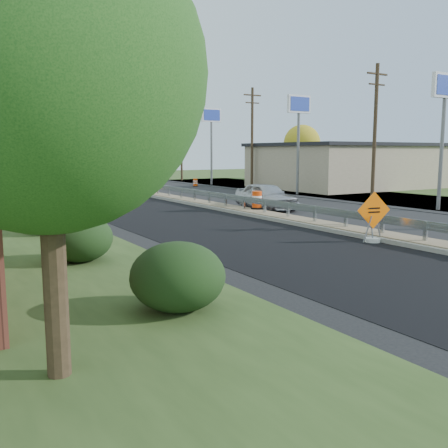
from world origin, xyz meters
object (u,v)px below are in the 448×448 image
barrel_shoulder_far (195,183)px  barrel_median_mid (257,200)px  barrel_median_far (145,188)px  caution_sign (373,230)px  car_silver (266,196)px  car_dark_far (122,178)px

barrel_shoulder_far → barrel_median_mid: bearing=-109.2°
barrel_median_mid → barrel_median_far: bearing=94.6°
caution_sign → car_silver: 11.53m
caution_sign → barrel_shoulder_far: size_ratio=2.46×
barrel_median_far → car_silver: bearing=-78.2°
barrel_median_mid → barrel_shoulder_far: size_ratio=1.28×
barrel_median_far → car_silver: 12.87m
caution_sign → barrel_shoulder_far: 32.54m
barrel_median_mid → caution_sign: bearing=-98.8°
barrel_median_far → car_dark_far: car_dark_far is taller
barrel_shoulder_far → caution_sign: bearing=-106.0°
barrel_median_far → barrel_shoulder_far: barrel_median_far is taller
caution_sign → barrel_median_mid: caution_sign is taller
barrel_median_mid → barrel_median_far: (-1.10, 13.81, -0.07)m
caution_sign → barrel_median_far: 23.72m
barrel_median_mid → car_dark_far: bearing=86.7°
caution_sign → barrel_shoulder_far: (8.96, 31.28, -0.12)m
car_silver → car_dark_far: car_silver is taller
caution_sign → barrel_median_mid: (1.53, 9.90, 0.22)m
car_silver → barrel_shoulder_far: bearing=74.4°
barrel_shoulder_far → car_dark_far: car_dark_far is taller
car_silver → barrel_median_mid: bearing=-140.8°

